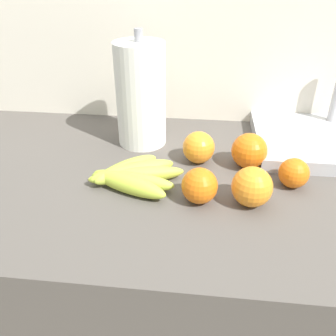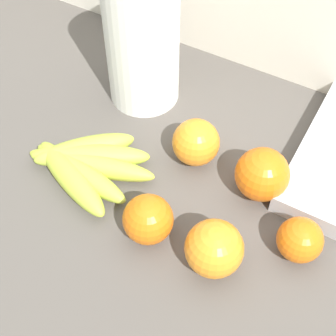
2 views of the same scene
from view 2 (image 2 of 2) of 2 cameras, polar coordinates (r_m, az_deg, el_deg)
name	(u,v)px [view 2 (image 2 of 2)]	position (r m, az deg, el deg)	size (l,w,h in m)	color
counter	(215,331)	(1.18, 5.43, -18.24)	(1.75, 0.65, 0.95)	#514C47
wall_back	(287,175)	(1.21, 13.56, -0.84)	(2.15, 0.06, 1.30)	silver
banana_bunch	(84,164)	(0.80, -9.70, 0.47)	(0.21, 0.18, 0.04)	#B9CE3F
orange_back_right	(196,142)	(0.79, 3.24, 2.97)	(0.08, 0.08, 0.08)	orange
orange_center	(213,248)	(0.68, 5.18, -9.15)	(0.08, 0.08, 0.08)	orange
orange_front	(262,174)	(0.76, 10.79, -0.73)	(0.08, 0.08, 0.08)	orange
orange_right	(148,219)	(0.70, -2.32, -5.93)	(0.07, 0.07, 0.07)	orange
orange_back_left	(300,240)	(0.71, 14.96, -8.00)	(0.07, 0.07, 0.07)	orange
paper_towel_roll	(142,35)	(0.84, -3.01, 15.01)	(0.12, 0.12, 0.29)	white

